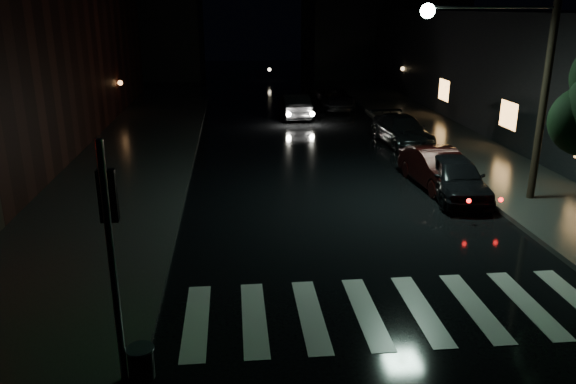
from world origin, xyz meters
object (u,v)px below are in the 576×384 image
object	(u,v)px
parked_car_c	(402,130)
parked_car_d	(335,98)
parked_car_b	(438,168)
oncoming_car	(294,106)
parked_car_a	(455,177)

from	to	relation	value
parked_car_c	parked_car_d	xyz separation A→B (m)	(-1.38, 10.18, -0.02)
parked_car_b	oncoming_car	distance (m)	14.30
oncoming_car	parked_car_d	bearing A→B (deg)	-136.61
parked_car_a	oncoming_car	world-z (taller)	parked_car_a
parked_car_a	oncoming_car	bearing A→B (deg)	109.12
parked_car_d	parked_car_c	bearing A→B (deg)	-80.67
parked_car_b	parked_car_c	xyz separation A→B (m)	(0.64, 6.56, -0.02)
oncoming_car	parked_car_c	bearing A→B (deg)	119.16
parked_car_d	oncoming_car	world-z (taller)	oncoming_car
parked_car_b	oncoming_car	size ratio (longest dim) A/B	0.97
parked_car_b	oncoming_car	bearing A→B (deg)	100.67
parked_car_c	oncoming_car	xyz separation A→B (m)	(-4.30, 7.27, 0.04)
parked_car_d	parked_car_b	bearing A→B (deg)	-85.84
parked_car_b	oncoming_car	xyz separation A→B (m)	(-3.67, 13.83, 0.02)
parked_car_a	parked_car_d	world-z (taller)	parked_car_a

